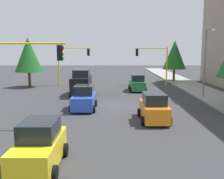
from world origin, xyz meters
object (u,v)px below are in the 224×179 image
traffic_signal_near_right (24,67)px  car_blue (84,99)px  traffic_signal_far_left (153,58)px  car_yellow (39,146)px  car_green (137,83)px  car_orange (154,108)px  traffic_signal_far_right (72,58)px  street_lamp_curbside (206,55)px  delivery_van_black (82,83)px  tree_opposite_side (28,55)px  tree_roadside_far (175,55)px

traffic_signal_near_right → car_blue: size_ratio=1.43×
traffic_signal_far_left → car_yellow: traffic_signal_far_left is taller
traffic_signal_far_left → car_green: size_ratio=1.45×
car_orange → car_green: same height
traffic_signal_far_right → street_lamp_curbside: size_ratio=0.76×
car_blue → traffic_signal_near_right: bearing=-32.7°
delivery_van_black → car_blue: (6.84, 0.96, -0.39)m
delivery_van_black → car_green: 6.99m
car_blue → traffic_signal_far_right: bearing=-168.1°
street_lamp_curbside → delivery_van_black: 13.18m
tree_opposite_side → car_green: bearing=76.6°
street_lamp_curbside → tree_opposite_side: size_ratio=1.08×
tree_opposite_side → car_blue: size_ratio=1.71×
car_orange → car_blue: size_ratio=1.01×
tree_roadside_far → car_blue: 22.72m
tree_opposite_side → car_orange: bearing=39.5°
traffic_signal_near_right → tree_roadside_far: 28.39m
traffic_signal_far_right → tree_opposite_side: 5.75m
tree_roadside_far → car_orange: (22.67, -6.74, -3.25)m
tree_opposite_side → car_yellow: 25.34m
car_blue → car_yellow: same height
delivery_van_black → car_blue: 6.91m
delivery_van_black → street_lamp_curbside: bearing=80.2°
car_blue → traffic_signal_far_left: bearing=151.7°
traffic_signal_near_right → car_yellow: traffic_signal_near_right is taller
car_yellow → car_green: bearing=163.4°
car_green → car_yellow: (20.56, -6.12, 0.00)m
traffic_signal_near_right → car_orange: 9.03m
traffic_signal_far_left → tree_roadside_far: bearing=135.9°
traffic_signal_far_right → tree_opposite_side: (2.00, -5.36, 0.49)m
car_blue → car_green: same height
traffic_signal_far_right → traffic_signal_far_left: bearing=90.0°
traffic_signal_near_right → car_yellow: 7.03m
tree_roadside_far → car_blue: size_ratio=1.67×
traffic_signal_far_right → car_yellow: size_ratio=1.40×
tree_opposite_side → delivery_van_black: bearing=50.7°
car_orange → car_green: size_ratio=1.06×
car_blue → car_yellow: bearing=-3.8°
tree_roadside_far → car_blue: (19.03, -11.97, -3.24)m
tree_roadside_far → car_green: bearing=-35.2°
delivery_van_black → tree_opposite_side: bearing=-129.3°
delivery_van_black → tree_roadside_far: bearing=133.3°
traffic_signal_near_right → tree_roadside_far: bearing=147.7°
traffic_signal_far_right → traffic_signal_far_left: traffic_signal_far_right is taller
traffic_signal_far_left → car_orange: bearing=-8.7°
street_lamp_curbside → traffic_signal_far_right: bearing=-125.0°
tree_opposite_side → car_blue: bearing=33.2°
street_lamp_curbside → car_green: bearing=-129.0°
car_green → car_yellow: bearing=-16.6°
traffic_signal_far_left → tree_opposite_side: tree_opposite_side is taller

